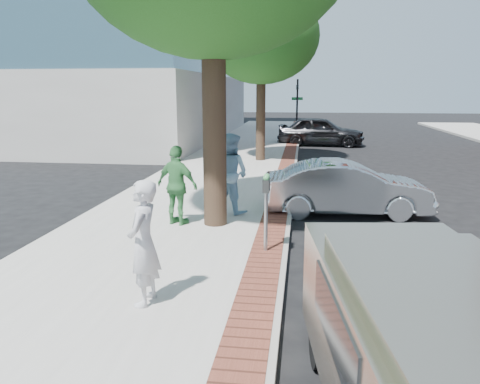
% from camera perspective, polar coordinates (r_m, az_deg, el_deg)
% --- Properties ---
extents(ground, '(120.00, 120.00, 0.00)m').
position_cam_1_polar(ground, '(8.87, -1.42, -8.34)').
color(ground, black).
rests_on(ground, ground).
extents(sidewalk, '(5.00, 60.00, 0.15)m').
position_cam_1_polar(sidewalk, '(16.72, -2.18, 1.79)').
color(sidewalk, '#9E9991').
rests_on(sidewalk, ground).
extents(brick_strip, '(0.60, 60.00, 0.01)m').
position_cam_1_polar(brick_strip, '(16.48, 5.38, 1.87)').
color(brick_strip, brown).
rests_on(brick_strip, sidewalk).
extents(curb, '(0.10, 60.00, 0.15)m').
position_cam_1_polar(curb, '(16.49, 6.59, 1.56)').
color(curb, gray).
rests_on(curb, ground).
extents(office_base, '(18.20, 22.20, 4.00)m').
position_cam_1_polar(office_base, '(33.44, -17.97, 9.80)').
color(office_base, gray).
rests_on(office_base, ground).
extents(signal_near, '(0.70, 0.15, 3.80)m').
position_cam_1_polar(signal_near, '(30.21, 6.98, 10.57)').
color(signal_near, black).
rests_on(signal_near, ground).
extents(tree_far, '(4.80, 4.80, 7.14)m').
position_cam_1_polar(tree_far, '(20.39, 2.63, 18.42)').
color(tree_far, black).
rests_on(tree_far, sidewalk).
extents(parking_meter, '(0.12, 0.32, 1.47)m').
position_cam_1_polar(parking_meter, '(8.64, 3.21, -0.57)').
color(parking_meter, gray).
rests_on(parking_meter, sidewalk).
extents(person_gray, '(0.44, 0.66, 1.79)m').
position_cam_1_polar(person_gray, '(6.69, -11.70, -6.12)').
color(person_gray, '#B5B5BA').
rests_on(person_gray, sidewalk).
extents(person_officer, '(1.21, 1.14, 1.97)m').
position_cam_1_polar(person_officer, '(11.50, -1.15, 2.32)').
color(person_officer, '#82ACCA').
rests_on(person_officer, sidewalk).
extents(person_green, '(1.14, 0.79, 1.79)m').
position_cam_1_polar(person_green, '(10.54, -7.66, 0.80)').
color(person_green, '#3C8647').
rests_on(person_green, sidewalk).
extents(sedan_silver, '(4.26, 1.76, 1.37)m').
position_cam_1_polar(sedan_silver, '(12.20, 12.85, 0.45)').
color(sedan_silver, '#BABDC2').
rests_on(sedan_silver, ground).
extents(bg_car, '(5.02, 2.38, 1.66)m').
position_cam_1_polar(bg_car, '(27.37, 9.83, 7.33)').
color(bg_car, black).
rests_on(bg_car, ground).
extents(van, '(2.24, 4.65, 1.65)m').
position_cam_1_polar(van, '(4.55, 22.49, -17.97)').
color(van, gray).
rests_on(van, ground).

